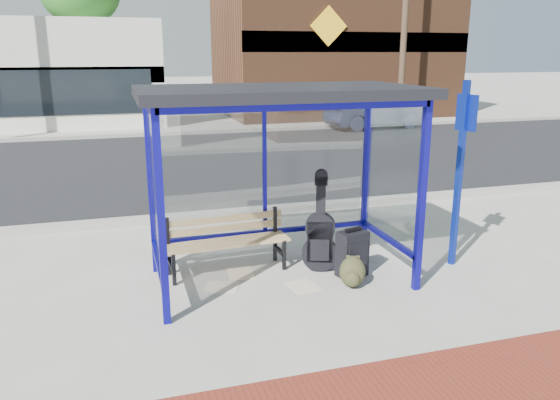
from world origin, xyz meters
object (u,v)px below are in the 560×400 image
object	(u,v)px
bench	(226,239)
guitar_bag	(320,237)
backpack	(352,273)
suitcase	(352,254)
fire_hydrant	(421,112)
parked_car	(376,111)

from	to	relation	value
bench	guitar_bag	size ratio (longest dim) A/B	1.29
guitar_bag	backpack	bearing A→B (deg)	-50.61
suitcase	fire_hydrant	distance (m)	17.15
suitcase	parked_car	xyz separation A→B (m)	(6.68, 12.79, 0.33)
guitar_bag	fire_hydrant	size ratio (longest dim) A/B	1.92
parked_car	fire_hydrant	xyz separation A→B (m)	(2.81, 1.50, -0.27)
fire_hydrant	suitcase	bearing A→B (deg)	-123.60
bench	backpack	xyz separation A→B (m)	(1.39, -0.95, -0.26)
suitcase	fire_hydrant	bearing A→B (deg)	41.36
parked_car	fire_hydrant	bearing A→B (deg)	-67.20
suitcase	parked_car	distance (m)	14.44
guitar_bag	parked_car	world-z (taller)	guitar_bag
suitcase	backpack	distance (m)	0.35
guitar_bag	fire_hydrant	distance (m)	17.09
backpack	parked_car	xyz separation A→B (m)	(6.81, 13.10, 0.46)
suitcase	backpack	world-z (taller)	suitcase
guitar_bag	parked_car	distance (m)	14.33
suitcase	bench	bearing A→B (deg)	141.92
parked_car	fire_hydrant	distance (m)	3.19
guitar_bag	suitcase	size ratio (longest dim) A/B	1.96
fire_hydrant	backpack	bearing A→B (deg)	-123.40
backpack	fire_hydrant	bearing A→B (deg)	80.83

